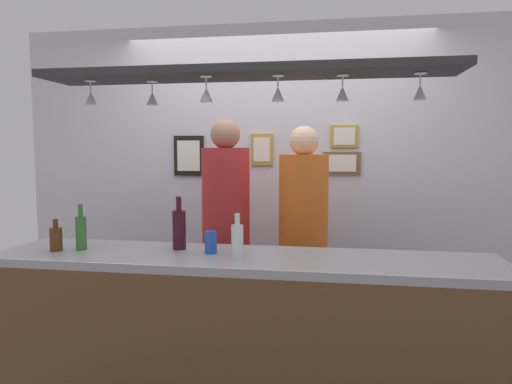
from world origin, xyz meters
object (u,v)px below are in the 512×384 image
object	(u,v)px
picture_frame_caricature	(189,156)
person_left_red_shirt	(226,219)
bottle_wine_dark_red	(179,229)
bottle_beer_brown_stubby	(56,238)
picture_frame_lower_pair	(342,163)
picture_frame_upper_small	(344,136)
picture_frame_crest	(262,150)
drink_can	(211,242)
person_middle_orange_shirt	(303,225)
bottle_beer_green_import	(81,232)
bottle_soda_clear	(237,240)

from	to	relation	value
picture_frame_caricature	person_left_red_shirt	bearing A→B (deg)	-53.03
bottle_wine_dark_red	bottle_beer_brown_stubby	world-z (taller)	bottle_wine_dark_red
picture_frame_lower_pair	picture_frame_upper_small	bearing A→B (deg)	0.00
bottle_beer_brown_stubby	picture_frame_crest	size ratio (longest dim) A/B	0.69
bottle_wine_dark_red	drink_can	bearing A→B (deg)	-19.94
person_middle_orange_shirt	picture_frame_upper_small	xyz separation A→B (m)	(0.29, 0.62, 0.63)
bottle_beer_brown_stubby	picture_frame_caricature	distance (m)	1.56
picture_frame_upper_small	picture_frame_lower_pair	xyz separation A→B (m)	(-0.02, 0.00, -0.22)
bottle_wine_dark_red	bottle_beer_green_import	bearing A→B (deg)	-168.75
bottle_wine_dark_red	bottle_soda_clear	xyz separation A→B (m)	(0.36, -0.14, -0.03)
bottle_wine_dark_red	bottle_beer_brown_stubby	bearing A→B (deg)	-166.99
person_left_red_shirt	person_middle_orange_shirt	distance (m)	0.55
picture_frame_upper_small	picture_frame_lower_pair	bearing A→B (deg)	180.00
person_left_red_shirt	bottle_beer_brown_stubby	bearing A→B (deg)	-132.60
person_left_red_shirt	bottle_soda_clear	distance (m)	0.86
bottle_beer_green_import	person_left_red_shirt	bearing A→B (deg)	50.80
person_middle_orange_shirt	picture_frame_crest	world-z (taller)	person_middle_orange_shirt
bottle_beer_brown_stubby	picture_frame_crest	bearing A→B (deg)	57.19
picture_frame_upper_small	picture_frame_lower_pair	size ratio (longest dim) A/B	0.73
person_left_red_shirt	bottle_wine_dark_red	world-z (taller)	person_left_red_shirt
person_middle_orange_shirt	bottle_beer_brown_stubby	bearing A→B (deg)	-147.52
bottle_beer_brown_stubby	picture_frame_caricature	world-z (taller)	picture_frame_caricature
bottle_beer_green_import	picture_frame_caricature	xyz separation A→B (m)	(0.19, 1.42, 0.41)
person_left_red_shirt	bottle_beer_brown_stubby	size ratio (longest dim) A/B	9.89
bottle_beer_brown_stubby	bottle_beer_green_import	bearing A→B (deg)	20.25
picture_frame_upper_small	picture_frame_crest	bearing A→B (deg)	180.00
bottle_beer_brown_stubby	picture_frame_crest	distance (m)	1.81
bottle_wine_dark_red	picture_frame_crest	world-z (taller)	picture_frame_crest
bottle_beer_green_import	drink_can	distance (m)	0.75
picture_frame_crest	picture_frame_lower_pair	bearing A→B (deg)	0.00
person_left_red_shirt	picture_frame_crest	distance (m)	0.81
drink_can	picture_frame_caricature	distance (m)	1.56
bottle_beer_green_import	bottle_beer_brown_stubby	world-z (taller)	bottle_beer_green_import
bottle_wine_dark_red	bottle_beer_brown_stubby	xyz separation A→B (m)	(-0.66, -0.15, -0.05)
person_middle_orange_shirt	bottle_soda_clear	size ratio (longest dim) A/B	7.52
bottle_beer_green_import	bottle_beer_brown_stubby	size ratio (longest dim) A/B	1.44
drink_can	bottle_wine_dark_red	bearing A→B (deg)	160.06
bottle_beer_green_import	picture_frame_upper_small	xyz separation A→B (m)	(1.49, 1.42, 0.57)
bottle_soda_clear	picture_frame_crest	size ratio (longest dim) A/B	0.88
person_middle_orange_shirt	bottle_soda_clear	distance (m)	0.88
person_middle_orange_shirt	drink_can	bearing A→B (deg)	-120.85
person_middle_orange_shirt	picture_frame_caricature	world-z (taller)	person_middle_orange_shirt
bottle_beer_green_import	bottle_wine_dark_red	bearing A→B (deg)	11.25
bottle_wine_dark_red	picture_frame_lower_pair	distance (m)	1.64
bottle_wine_dark_red	drink_can	xyz separation A→B (m)	(0.20, -0.07, -0.06)
bottle_beer_green_import	picture_frame_lower_pair	xyz separation A→B (m)	(1.47, 1.42, 0.35)
bottle_soda_clear	drink_can	xyz separation A→B (m)	(-0.16, 0.06, -0.03)
person_middle_orange_shirt	picture_frame_upper_small	bearing A→B (deg)	65.05
bottle_soda_clear	picture_frame_upper_small	xyz separation A→B (m)	(0.58, 1.44, 0.58)
picture_frame_lower_pair	picture_frame_crest	bearing A→B (deg)	180.00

